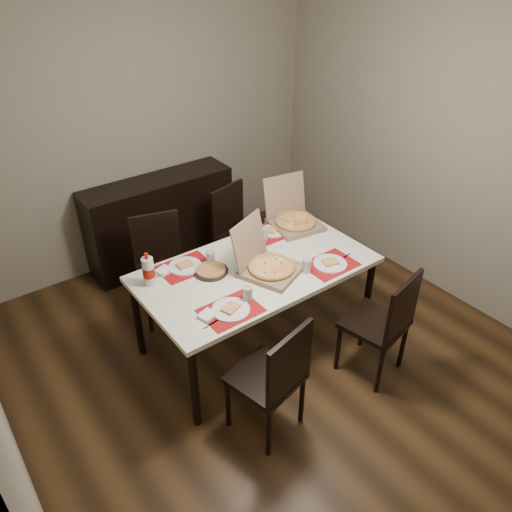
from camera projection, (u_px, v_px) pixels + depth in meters
name	position (u px, v px, depth m)	size (l,w,h in m)	color
ground	(267.00, 353.00, 4.12)	(3.80, 4.00, 0.02)	#3E2713
room_walls	(232.00, 134.00, 3.46)	(3.84, 4.02, 2.62)	gray
sideboard	(161.00, 220.00, 5.07)	(1.50, 0.40, 0.90)	black
dining_table	(256.00, 274.00, 3.87)	(1.80, 1.00, 0.75)	#E9E5C3
chair_near_left	(274.00, 376.00, 3.21)	(0.50, 0.50, 0.93)	black
chair_near_right	(384.00, 321.00, 3.66)	(0.50, 0.50, 0.93)	black
chair_far_left	(161.00, 262.00, 4.31)	(0.52, 0.52, 0.93)	black
chair_far_right	(237.00, 229.00, 4.80)	(0.51, 0.51, 0.93)	black
setting_near_left	(233.00, 306.00, 3.40)	(0.45, 0.30, 0.11)	#AC0B10
setting_near_right	(324.00, 264.00, 3.83)	(0.48, 0.30, 0.11)	#AC0B10
setting_far_left	(189.00, 265.00, 3.82)	(0.47, 0.30, 0.11)	#AC0B10
setting_far_right	(270.00, 232.00, 4.24)	(0.48, 0.30, 0.11)	#AC0B10
napkin_loose	(275.00, 264.00, 3.85)	(0.12, 0.11, 0.02)	white
pizza_box_center	(268.00, 265.00, 3.75)	(0.53, 0.55, 0.40)	#80654A
pizza_box_right	(294.00, 219.00, 4.35)	(0.46, 0.50, 0.40)	#80654A
faina_plate	(211.00, 271.00, 3.77)	(0.27, 0.27, 0.03)	black
dip_bowl	(249.00, 257.00, 3.93)	(0.13, 0.13, 0.03)	white
soda_bottle	(149.00, 271.00, 3.59)	(0.09, 0.09, 0.26)	silver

